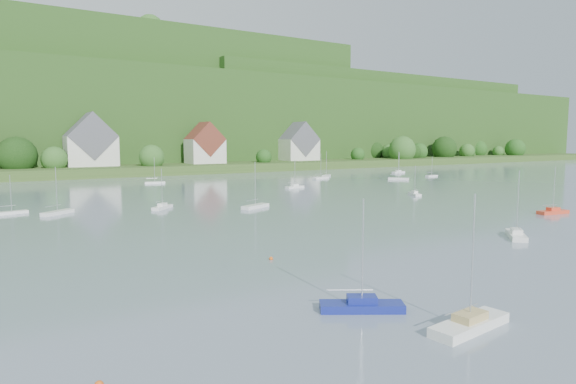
{
  "coord_description": "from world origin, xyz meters",
  "views": [
    {
      "loc": [
        -26.76,
        13.02,
        11.79
      ],
      "look_at": [
        12.13,
        75.0,
        4.0
      ],
      "focal_mm": 30.63,
      "sensor_mm": 36.0,
      "label": 1
    }
  ],
  "objects": [
    {
      "name": "near_sailboat_2",
      "position": [
        -1.47,
        32.0,
        0.45
      ],
      "size": [
        6.47,
        2.41,
        8.53
      ],
      "rotation": [
        0.0,
        0.0,
        0.1
      ],
      "color": "white",
      "rests_on": "ground"
    },
    {
      "name": "far_shore_strip",
      "position": [
        0.0,
        200.0,
        1.5
      ],
      "size": [
        600.0,
        60.0,
        3.0
      ],
      "primitive_type": "cube",
      "color": "#355620",
      "rests_on": "ground"
    },
    {
      "name": "village_building_4",
      "position": [
        90.0,
        190.0,
        9.59
      ],
      "size": [
        15.0,
        10.4,
        16.5
      ],
      "color": "silver",
      "rests_on": "far_shore_strip"
    },
    {
      "name": "forested_ridge",
      "position": [
        0.39,
        268.57,
        22.89
      ],
      "size": [
        620.0,
        181.22,
        69.89
      ],
      "color": "#1A4114",
      "rests_on": "ground"
    },
    {
      "name": "near_sailboat_5",
      "position": [
        50.54,
        56.33,
        0.42
      ],
      "size": [
        5.77,
        2.48,
        7.55
      ],
      "rotation": [
        0.0,
        0.0,
        -0.17
      ],
      "color": "#E64427",
      "rests_on": "ground"
    },
    {
      "name": "near_sailboat_3",
      "position": [
        27.7,
        47.83,
        0.44
      ],
      "size": [
        5.62,
        5.27,
        8.13
      ],
      "rotation": [
        0.0,
        0.0,
        0.73
      ],
      "color": "white",
      "rests_on": "ground"
    },
    {
      "name": "village_building_2",
      "position": [
        5.0,
        188.0,
        10.27
      ],
      "size": [
        16.0,
        11.44,
        18.0
      ],
      "color": "silver",
      "rests_on": "far_shore_strip"
    },
    {
      "name": "mooring_buoy_3",
      "position": [
        -2.92,
        54.16,
        0.0
      ],
      "size": [
        0.38,
        0.38,
        0.38
      ],
      "primitive_type": "sphere",
      "color": "orange",
      "rests_on": "ground"
    },
    {
      "name": "far_sailboat_cluster",
      "position": [
        8.63,
        116.17,
        0.38
      ],
      "size": [
        192.94,
        61.07,
        8.71
      ],
      "color": "white",
      "rests_on": "ground"
    },
    {
      "name": "village_building_3",
      "position": [
        45.0,
        186.0,
        9.43
      ],
      "size": [
        13.0,
        10.4,
        15.5
      ],
      "color": "silver",
      "rests_on": "far_shore_strip"
    },
    {
      "name": "near_sailboat_1",
      "position": [
        -4.93,
        38.2,
        0.43
      ],
      "size": [
        5.78,
        4.42,
        7.82
      ],
      "rotation": [
        0.0,
        0.0,
        -0.55
      ],
      "color": "navy",
      "rests_on": "ground"
    }
  ]
}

